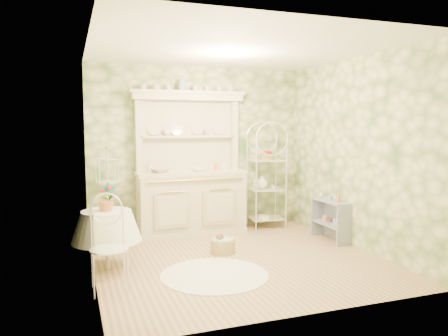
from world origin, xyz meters
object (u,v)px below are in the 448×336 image
object	(u,v)px
side_shelf	(331,220)
floor_basket	(223,245)
kitchen_dresser	(191,163)
cafe_chair	(109,248)
bakers_rack	(267,172)
birdcage_stand	(108,198)
round_table	(107,238)

from	to	relation	value
side_shelf	floor_basket	distance (m)	1.78
kitchen_dresser	cafe_chair	distance (m)	2.66
bakers_rack	side_shelf	world-z (taller)	bakers_rack
birdcage_stand	floor_basket	size ratio (longest dim) A/B	4.30
kitchen_dresser	round_table	world-z (taller)	kitchen_dresser
round_table	cafe_chair	distance (m)	0.77
round_table	kitchen_dresser	bearing A→B (deg)	43.28
side_shelf	round_table	bearing A→B (deg)	-169.51
kitchen_dresser	side_shelf	world-z (taller)	kitchen_dresser
cafe_chair	floor_basket	bearing A→B (deg)	52.72
side_shelf	birdcage_stand	world-z (taller)	birdcage_stand
bakers_rack	floor_basket	world-z (taller)	bakers_rack
round_table	cafe_chair	size ratio (longest dim) A/B	0.83
kitchen_dresser	bakers_rack	size ratio (longest dim) A/B	1.20
birdcage_stand	floor_basket	bearing A→B (deg)	-36.91
cafe_chair	kitchen_dresser	bearing A→B (deg)	78.26
kitchen_dresser	cafe_chair	size ratio (longest dim) A/B	2.49
bakers_rack	kitchen_dresser	bearing A→B (deg)	-174.22
cafe_chair	side_shelf	bearing A→B (deg)	39.35
kitchen_dresser	floor_basket	size ratio (longest dim) A/B	7.27
birdcage_stand	floor_basket	distance (m)	1.88
bakers_rack	birdcage_stand	xyz separation A→B (m)	(-2.64, -0.12, -0.28)
birdcage_stand	side_shelf	bearing A→B (deg)	-17.32
birdcage_stand	floor_basket	world-z (taller)	birdcage_stand
cafe_chair	floor_basket	size ratio (longest dim) A/B	2.92
bakers_rack	round_table	distance (m)	3.11
birdcage_stand	kitchen_dresser	bearing A→B (deg)	5.94
round_table	floor_basket	xyz separation A→B (m)	(1.54, 0.14, -0.28)
round_table	birdcage_stand	bearing A→B (deg)	84.49
bakers_rack	birdcage_stand	bearing A→B (deg)	-170.89
bakers_rack	side_shelf	xyz separation A→B (m)	(0.56, -1.11, -0.64)
cafe_chair	floor_basket	xyz separation A→B (m)	(1.58, 0.90, -0.36)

